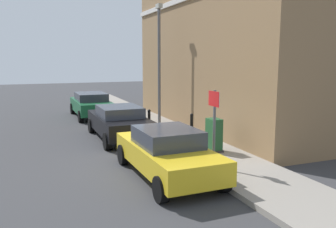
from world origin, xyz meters
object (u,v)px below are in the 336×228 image
at_px(car_yellow, 167,152).
at_px(street_sign, 214,117).
at_px(car_green, 91,104).
at_px(bollard_near_cabinet, 192,125).
at_px(bollard_far_kerb, 149,120).
at_px(lamppost, 159,60).
at_px(car_black, 119,121).
at_px(utility_cabinet, 214,136).

xyz_separation_m(car_yellow, street_sign, (1.41, -0.15, 0.93)).
distance_m(car_yellow, street_sign, 1.70).
relative_size(car_green, street_sign, 1.91).
bearing_deg(bollard_near_cabinet, car_green, 108.62).
height_order(bollard_far_kerb, lamppost, lamppost).
bearing_deg(bollard_near_cabinet, car_black, 145.09).
bearing_deg(car_yellow, street_sign, -97.03).
bearing_deg(bollard_far_kerb, lamppost, 57.01).
relative_size(street_sign, lamppost, 0.40).
distance_m(car_yellow, lamppost, 7.72).
relative_size(car_yellow, bollard_near_cabinet, 4.23).
bearing_deg(lamppost, car_green, 119.89).
bearing_deg(car_yellow, car_green, 0.07).
relative_size(car_black, street_sign, 1.93).
bearing_deg(car_yellow, bollard_near_cabinet, -36.11).
bearing_deg(bollard_far_kerb, utility_cabinet, -73.43).
relative_size(car_black, bollard_near_cabinet, 4.26).
xyz_separation_m(car_black, utility_cabinet, (2.42, -3.76, -0.06)).
height_order(bollard_near_cabinet, lamppost, lamppost).
distance_m(bollard_near_cabinet, street_sign, 3.88).
bearing_deg(lamppost, car_black, -145.56).
bearing_deg(bollard_near_cabinet, lamppost, 91.62).
bearing_deg(lamppost, bollard_near_cabinet, -88.38).
relative_size(car_black, car_green, 1.01).
bearing_deg(street_sign, car_green, 98.06).
relative_size(car_green, lamppost, 0.77).
relative_size(car_black, utility_cabinet, 3.85).
relative_size(bollard_near_cabinet, street_sign, 0.45).
bearing_deg(car_black, street_sign, -164.70).
height_order(car_black, utility_cabinet, car_black).
xyz_separation_m(street_sign, lamppost, (0.93, 7.04, 1.64)).
height_order(bollard_near_cabinet, bollard_far_kerb, same).
distance_m(car_green, utility_cabinet, 10.19).
bearing_deg(car_black, utility_cabinet, -147.44).
distance_m(street_sign, lamppost, 7.29).
distance_m(car_black, car_green, 6.11).
relative_size(utility_cabinet, street_sign, 0.50).
xyz_separation_m(bollard_near_cabinet, lamppost, (-0.10, 3.42, 2.60)).
bearing_deg(street_sign, bollard_near_cabinet, 74.18).
xyz_separation_m(car_green, bollard_far_kerb, (1.45, -6.15, -0.05)).
xyz_separation_m(car_yellow, bollard_near_cabinet, (2.44, 3.47, -0.02)).
xyz_separation_m(bollard_far_kerb, street_sign, (0.18, -5.34, 0.96)).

